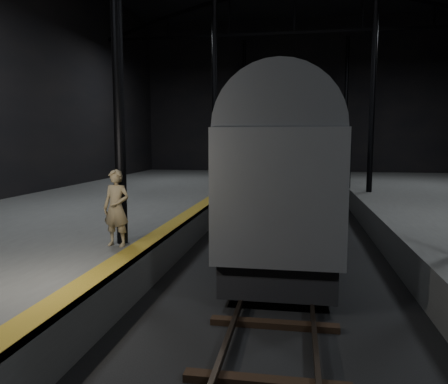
# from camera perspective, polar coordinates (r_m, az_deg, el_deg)

# --- Properties ---
(ground) EXTENTS (44.00, 44.00, 0.00)m
(ground) POSITION_cam_1_polar(r_m,az_deg,el_deg) (14.30, 7.87, -7.41)
(ground) COLOR black
(ground) RESTS_ON ground
(platform_left) EXTENTS (9.00, 43.80, 1.00)m
(platform_left) POSITION_cam_1_polar(r_m,az_deg,el_deg) (16.22, -19.70, -4.24)
(platform_left) COLOR #4C4C49
(platform_left) RESTS_ON ground
(tactile_strip) EXTENTS (0.50, 43.80, 0.01)m
(tactile_strip) POSITION_cam_1_polar(r_m,az_deg,el_deg) (14.54, -4.99, -3.08)
(tactile_strip) COLOR olive
(tactile_strip) RESTS_ON platform_left
(track) EXTENTS (2.40, 43.00, 0.24)m
(track) POSITION_cam_1_polar(r_m,az_deg,el_deg) (14.28, 7.87, -7.14)
(track) COLOR #3F3328
(track) RESTS_ON ground
(train) EXTENTS (2.77, 18.45, 4.93)m
(train) POSITION_cam_1_polar(r_m,az_deg,el_deg) (17.58, 8.39, 4.30)
(train) COLOR #A7A9AF
(train) RESTS_ON ground
(woman) EXTENTS (0.72, 0.52, 1.81)m
(woman) POSITION_cam_1_polar(r_m,az_deg,el_deg) (10.54, -13.89, -2.05)
(woman) COLOR tan
(woman) RESTS_ON platform_left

